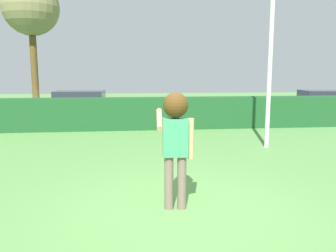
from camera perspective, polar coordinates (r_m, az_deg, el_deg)
The scene contains 8 objects.
ground_plane at distance 5.49m, azimuth 2.26°, elevation -13.71°, with size 60.00×60.00×0.00m, color #5A9149.
person at distance 5.24m, azimuth 1.23°, elevation -1.19°, with size 0.56×0.79×1.81m.
frisbee at distance 5.94m, azimuth 1.78°, elevation -1.17°, with size 0.27×0.27×0.04m.
lamppost at distance 10.10m, azimuth 16.69°, elevation 15.60°, with size 0.24×0.24×6.08m.
hedge_row at distance 13.03m, azimuth -3.01°, elevation 2.12°, with size 23.41×0.90×1.16m, color #1C4F26.
parked_car_white at distance 16.71m, azimuth -14.25°, elevation 3.71°, with size 4.27×1.96×1.25m.
parked_car_blue at distance 18.22m, azimuth 24.43°, elevation 3.60°, with size 4.37×2.21×1.25m.
willow_tree at distance 17.69m, azimuth -21.61°, elevation 17.49°, with size 2.54×2.54×6.28m.
Camera 1 is at (-0.78, -5.01, 2.11)m, focal length 37.08 mm.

